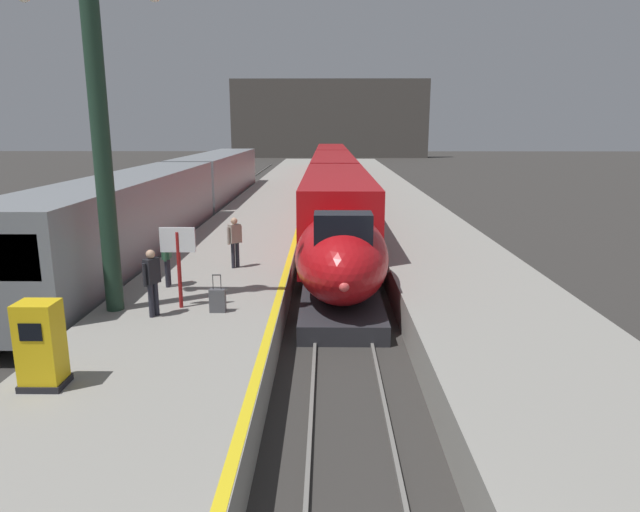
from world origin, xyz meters
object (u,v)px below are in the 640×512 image
Objects in this scene: passenger_near_edge at (152,278)px; ticket_machine_yellow at (41,348)px; passenger_mid_platform at (235,238)px; highspeed_train_main at (333,179)px; regional_train_adjacent at (187,193)px; passenger_far_waiting at (167,254)px; departure_info_board at (178,251)px; station_column_mid at (98,102)px; rolling_suitcase at (218,300)px.

ticket_machine_yellow is at bearing -101.86° from passenger_near_edge.
highspeed_train_main is at bearing 81.26° from passenger_mid_platform.
regional_train_adjacent is 21.66× the size of passenger_mid_platform.
regional_train_adjacent reaches higher than passenger_far_waiting.
regional_train_adjacent is (-8.10, -10.47, 0.17)m from highspeed_train_main.
regional_train_adjacent is 17.26× the size of departure_info_board.
highspeed_train_main is 6.56× the size of station_column_mid.
regional_train_adjacent reaches higher than departure_info_board.
passenger_far_waiting is (2.98, -14.54, -0.09)m from regional_train_adjacent.
passenger_far_waiting is (-0.38, 2.65, 0.00)m from passenger_near_edge.
passenger_near_edge reaches higher than ticket_machine_yellow.
station_column_mid reaches higher than passenger_near_edge.
station_column_mid is (-5.90, -27.17, 4.25)m from highspeed_train_main.
ticket_machine_yellow is (-2.05, -8.83, -0.25)m from passenger_mid_platform.
regional_train_adjacent is at bearing 101.59° from passenger_far_waiting.
regional_train_adjacent is 21.66× the size of passenger_far_waiting.
departure_info_board is (-1.03, 0.35, 1.20)m from rolling_suitcase.
passenger_near_edge is (1.17, -0.51, -4.17)m from station_column_mid.
regional_train_adjacent is at bearing 110.58° from passenger_mid_platform.
rolling_suitcase is (1.91, -2.31, -0.69)m from passenger_far_waiting.
ticket_machine_yellow is 4.82m from departure_info_board.
passenger_mid_platform is 9.07m from ticket_machine_yellow.
passenger_mid_platform is (-3.50, -22.73, 0.08)m from highspeed_train_main.
rolling_suitcase is (1.52, 0.34, -0.69)m from passenger_near_edge.
departure_info_board is (-0.74, -4.25, 0.52)m from passenger_mid_platform.
regional_train_adjacent is at bearing 101.08° from passenger_near_edge.
highspeed_train_main is at bearing 77.75° from station_column_mid.
highspeed_train_main is 27.32m from departure_info_board.
passenger_mid_platform is at bearing -69.42° from regional_train_adjacent.
passenger_far_waiting is at bearing 129.48° from rolling_suitcase.
highspeed_train_main is 23.00m from passenger_mid_platform.
passenger_near_edge is at bearing -167.35° from rolling_suitcase.
passenger_mid_platform is 2.80m from passenger_far_waiting.
highspeed_train_main is at bearing 52.28° from regional_train_adjacent.
passenger_mid_platform is 0.80× the size of departure_info_board.
passenger_far_waiting is 3.07m from rolling_suitcase.
highspeed_train_main is at bearing 81.07° from departure_info_board.
station_column_mid reaches higher than passenger_far_waiting.
passenger_far_waiting reaches higher than rolling_suitcase.
passenger_near_edge is (-4.73, -27.67, 0.08)m from highspeed_train_main.
station_column_mid is (2.20, -16.69, 4.08)m from regional_train_adjacent.
station_column_mid is 4.02m from departure_info_board.
regional_train_adjacent reaches higher than passenger_near_edge.
rolling_suitcase is at bearing -73.83° from regional_train_adjacent.
passenger_near_edge is at bearing -125.75° from departure_info_board.
departure_info_board is at bearing -98.93° from highspeed_train_main.
rolling_suitcase is at bearing 12.65° from passenger_near_edge.
passenger_near_edge is at bearing -99.71° from highspeed_train_main.
highspeed_train_main is 26.31× the size of departure_info_board.
rolling_suitcase is at bearing -96.70° from highspeed_train_main.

